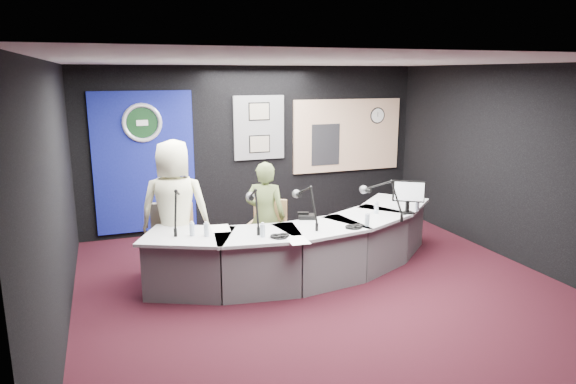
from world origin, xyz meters
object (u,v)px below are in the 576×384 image
object	(u,v)px
armchair_right	(266,238)
armchair_left	(176,240)
person_woman	(265,217)
person_man	(175,210)
broadcast_desk	(305,247)

from	to	relation	value
armchair_right	armchair_left	bearing A→B (deg)	-151.43
person_woman	person_man	bearing A→B (deg)	23.07
person_man	person_woman	size ratio (longest dim) A/B	1.22
armchair_left	person_man	xyz separation A→B (m)	(0.00, 0.00, 0.41)
broadcast_desk	person_woman	world-z (taller)	person_woman
armchair_right	person_man	world-z (taller)	person_man
armchair_left	broadcast_desk	bearing A→B (deg)	-9.96
broadcast_desk	armchair_right	xyz separation A→B (m)	(-0.45, 0.33, 0.09)
armchair_left	person_woman	world-z (taller)	person_woman
broadcast_desk	person_woman	distance (m)	0.68
person_woman	broadcast_desk	bearing A→B (deg)	173.54
armchair_left	person_man	bearing A→B (deg)	0.00
person_man	armchair_left	bearing A→B (deg)	-0.00
armchair_left	person_woman	size ratio (longest dim) A/B	0.67
person_woman	armchair_right	bearing A→B (deg)	-0.00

